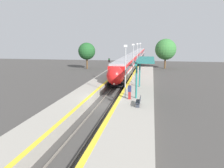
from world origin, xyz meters
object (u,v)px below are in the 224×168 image
Objects in this scene: train at (135,57)px; lamppost_mid at (133,61)px; railway_signal at (109,67)px; platform_bench at (139,101)px; lamppost_farthest at (140,54)px; lamppost_near at (125,68)px; person_waiting at (130,91)px; lamppost_far at (137,56)px.

lamppost_mid is (2.33, -36.56, 2.11)m from train.
platform_bench is at bearing -70.45° from railway_signal.
platform_bench is 0.28× the size of lamppost_mid.
train is at bearing 85.19° from railway_signal.
train is 17.45m from lamppost_farthest.
lamppost_mid is (0.00, 9.69, 0.00)m from lamppost_near.
person_waiting is (-1.18, 2.38, 0.43)m from platform_bench.
person_waiting is 0.29× the size of lamppost_farthest.
lamppost_near is at bearing -72.55° from railway_signal.
train is 13.75× the size of lamppost_far.
lamppost_mid is 9.69m from lamppost_far.
railway_signal is at bearing 129.68° from lamppost_mid.
lamppost_far is (0.00, 19.39, 0.00)m from lamppost_near.
lamppost_mid is (-0.58, 10.47, 2.44)m from person_waiting.
platform_bench is 0.28× the size of lamppost_near.
person_waiting is at bearing -88.35° from lamppost_far.
lamppost_near is 19.39m from lamppost_far.
lamppost_near reaches higher than train.
platform_bench is 4.61m from lamppost_near.
lamppost_farthest is at bearing 90.00° from lamppost_near.
train reaches higher than person_waiting.
train is at bearing 93.65° from lamppost_mid.
platform_bench is at bearing -60.87° from lamppost_near.
lamppost_farthest is at bearing 69.99° from railway_signal.
lamppost_near is 1.00× the size of lamppost_mid.
train is 36.69m from lamppost_mid.
person_waiting is at bearing -88.89° from lamppost_farthest.
platform_bench is at bearing -82.21° from lamppost_mid.
lamppost_mid and lamppost_far have the same top height.
train is at bearing 94.96° from lamppost_far.
train is 47.12m from person_waiting.
lamppost_mid is at bearing -90.00° from lamppost_far.
train is 30.75m from railway_signal.
railway_signal reaches higher than train.
railway_signal is at bearing -110.01° from lamppost_farthest.
railway_signal is at bearing -142.40° from lamppost_far.
lamppost_near is at bearing 119.13° from platform_bench.
railway_signal is 0.71× the size of lamppost_farthest.
train is 13.75× the size of lamppost_farthest.
railway_signal reaches higher than platform_bench.
railway_signal is 0.71× the size of lamppost_far.
lamppost_mid reaches higher than person_waiting.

